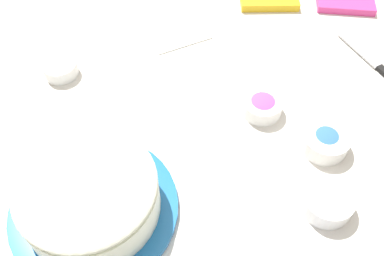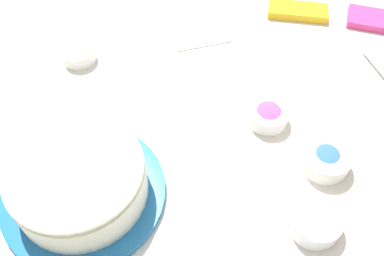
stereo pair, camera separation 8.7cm
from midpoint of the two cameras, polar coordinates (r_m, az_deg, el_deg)
The scene contains 9 objects.
ground_plane at distance 0.95m, azimuth 9.44°, elevation 2.06°, with size 1.54×1.54×0.00m, color silver.
frosted_cake at distance 0.79m, azimuth -12.18°, elevation -7.24°, with size 0.32×0.32×0.12m.
sprinkle_bowl_blue at distance 0.89m, azimuth 20.44°, elevation -4.11°, with size 0.10×0.10×0.04m.
sprinkle_bowl_green at distance 0.82m, azimuth 19.41°, elevation -12.07°, with size 0.10×0.10×0.04m.
sprinkle_bowl_rainbow at distance 0.93m, azimuth 12.96°, elevation 1.60°, with size 0.09×0.09×0.04m.
sprinkle_bowl_pink at distance 1.07m, azimuth -12.90°, elevation 9.61°, with size 0.08×0.08×0.03m.
candy_box_lower at distance 1.27m, azimuth 25.80°, elevation 12.94°, with size 0.16×0.08×0.02m, color #E53D8E.
candy_box_upper at distance 1.23m, azimuth 16.25°, elevation 14.91°, with size 0.16×0.07×0.02m, color yellow.
paper_napkin at distance 1.14m, azimuth 2.90°, elevation 13.38°, with size 0.15×0.15×0.01m, color white.
Camera 2 is at (0.05, -0.61, 0.73)m, focal length 39.20 mm.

